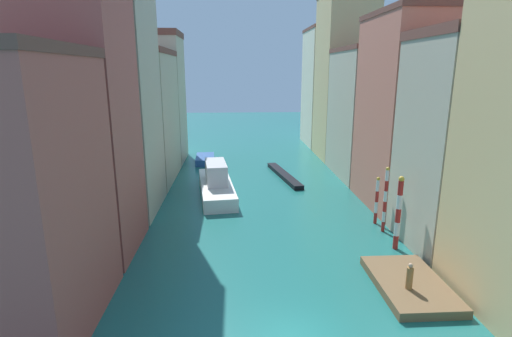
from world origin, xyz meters
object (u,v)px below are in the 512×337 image
gondola_black (284,175)px  motorboat_0 (205,159)px  waterfront_dock (409,284)px  person_on_dock (410,277)px  vaporetto_white (216,183)px  mooring_pole_1 (385,199)px  mooring_pole_0 (398,212)px  mooring_pole_2 (377,200)px

gondola_black → motorboat_0: (-9.66, 8.10, 0.19)m
waterfront_dock → gondola_black: size_ratio=0.57×
person_on_dock → vaporetto_white: size_ratio=0.13×
person_on_dock → mooring_pole_1: bearing=77.6°
waterfront_dock → motorboat_0: size_ratio=1.11×
person_on_dock → vaporetto_white: bearing=120.5°
waterfront_dock → mooring_pole_1: size_ratio=1.20×
mooring_pole_0 → person_on_dock: bearing=-106.2°
motorboat_0 → mooring_pole_2: bearing=-56.1°
waterfront_dock → person_on_dock: 1.34m
mooring_pole_0 → vaporetto_white: mooring_pole_0 is taller
mooring_pole_0 → mooring_pole_2: mooring_pole_0 is taller
mooring_pole_2 → mooring_pole_0: bearing=-92.8°
person_on_dock → mooring_pole_0: 6.32m
person_on_dock → mooring_pole_2: mooring_pole_2 is taller
person_on_dock → vaporetto_white: vaporetto_white is taller
gondola_black → motorboat_0: size_ratio=1.96×
mooring_pole_0 → vaporetto_white: 18.48m
waterfront_dock → mooring_pole_1: mooring_pole_1 is taller
mooring_pole_1 → waterfront_dock: bearing=-100.6°
mooring_pole_1 → vaporetto_white: mooring_pole_1 is taller
mooring_pole_1 → gondola_black: 17.32m
waterfront_dock → gondola_black: waterfront_dock is taller
waterfront_dock → mooring_pole_0: mooring_pole_0 is taller
waterfront_dock → mooring_pole_0: bearing=76.0°
vaporetto_white → mooring_pole_2: bearing=-32.8°
person_on_dock → gondola_black: (-3.64, 25.11, -0.96)m
waterfront_dock → mooring_pole_0: size_ratio=1.17×
mooring_pole_0 → vaporetto_white: bearing=134.6°
vaporetto_white → motorboat_0: 14.37m
waterfront_dock → vaporetto_white: size_ratio=0.53×
mooring_pole_2 → mooring_pole_1: bearing=-89.5°
mooring_pole_2 → vaporetto_white: mooring_pole_2 is taller
mooring_pole_0 → mooring_pole_2: size_ratio=1.34×
mooring_pole_2 → vaporetto_white: bearing=147.2°
mooring_pole_2 → gondola_black: bearing=111.0°
gondola_black → motorboat_0: motorboat_0 is taller
waterfront_dock → motorboat_0: bearing=113.0°
gondola_black → motorboat_0: 12.61m
mooring_pole_0 → mooring_pole_1: bearing=85.3°
gondola_black → mooring_pole_2: bearing=-69.0°
mooring_pole_0 → motorboat_0: mooring_pole_0 is taller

